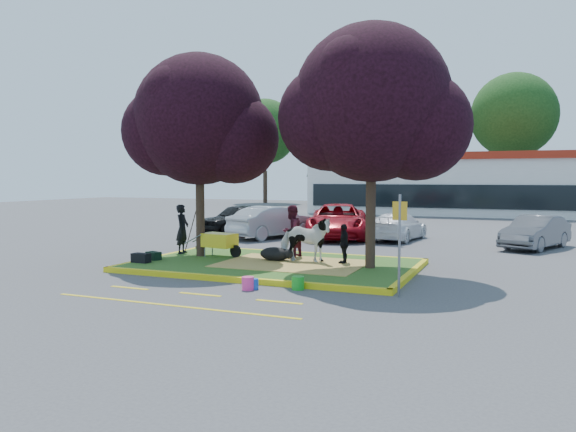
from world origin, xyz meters
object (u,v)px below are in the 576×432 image
at_px(calf, 275,254).
at_px(car_silver, 273,222).
at_px(cow, 305,240).
at_px(wheelbarrow, 219,241).
at_px(sign_post, 399,234).
at_px(handler, 182,229).
at_px(bucket_green, 298,283).
at_px(bucket_pink, 248,283).
at_px(bucket_blue, 254,284).
at_px(car_black, 239,219).

bearing_deg(calf, car_silver, 96.00).
bearing_deg(car_silver, cow, 143.87).
height_order(cow, wheelbarrow, cow).
xyz_separation_m(sign_post, car_silver, (-7.71, 10.21, -0.72)).
bearing_deg(sign_post, handler, 155.12).
bearing_deg(bucket_green, car_silver, 117.18).
distance_m(bucket_pink, bucket_blue, 0.17).
bearing_deg(bucket_pink, wheelbarrow, 127.72).
distance_m(handler, car_black, 8.17).
bearing_deg(car_black, wheelbarrow, -42.54).
relative_size(cow, wheelbarrow, 0.82).
distance_m(calf, sign_post, 5.47).
height_order(handler, car_silver, handler).
bearing_deg(bucket_pink, sign_post, 9.73).
bearing_deg(calf, bucket_pink, -94.67).
xyz_separation_m(cow, handler, (-4.54, 0.29, 0.14)).
xyz_separation_m(handler, bucket_blue, (4.57, -3.88, -0.84)).
bearing_deg(sign_post, cow, 136.22).
relative_size(car_black, car_silver, 0.98).
bearing_deg(bucket_green, calf, 122.55).
height_order(wheelbarrow, car_black, car_black).
xyz_separation_m(wheelbarrow, car_silver, (-1.24, 6.99, 0.04)).
distance_m(cow, sign_post, 4.70).
xyz_separation_m(bucket_blue, car_silver, (-4.28, 10.68, 0.58)).
xyz_separation_m(calf, wheelbarrow, (-2.05, 0.18, 0.31)).
distance_m(calf, wheelbarrow, 2.08).
relative_size(wheelbarrow, bucket_green, 6.18).
bearing_deg(calf, bucket_blue, -92.85).
height_order(cow, car_silver, cow).
bearing_deg(car_silver, bucket_green, 140.11).
relative_size(handler, sign_post, 0.71).
height_order(bucket_green, car_silver, car_silver).
xyz_separation_m(bucket_pink, car_silver, (-4.20, 10.81, 0.55)).
xyz_separation_m(wheelbarrow, bucket_green, (4.06, -3.32, -0.51)).
bearing_deg(cow, calf, 87.94).
relative_size(cow, sign_post, 0.70).
height_order(sign_post, car_silver, sign_post).
bearing_deg(bucket_blue, bucket_green, 19.83).
height_order(handler, wheelbarrow, handler).
bearing_deg(bucket_green, handler, 147.80).
distance_m(cow, car_silver, 8.27).
relative_size(wheelbarrow, sign_post, 0.85).
relative_size(calf, bucket_blue, 3.79).
bearing_deg(bucket_blue, sign_post, 7.72).
bearing_deg(cow, sign_post, -138.88).
xyz_separation_m(wheelbarrow, bucket_blue, (3.05, -3.69, -0.54)).
relative_size(bucket_green, car_silver, 0.08).
xyz_separation_m(calf, bucket_blue, (0.99, -3.51, -0.23)).
relative_size(handler, car_silver, 0.38).
xyz_separation_m(cow, calf, (-0.96, -0.08, -0.48)).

